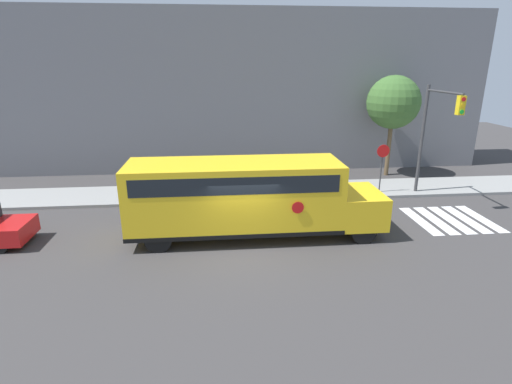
{
  "coord_description": "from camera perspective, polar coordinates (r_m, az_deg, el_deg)",
  "views": [
    {
      "loc": [
        -0.85,
        -13.4,
        6.6
      ],
      "look_at": [
        0.59,
        1.66,
        1.66
      ],
      "focal_mm": 28.0,
      "sensor_mm": 36.0,
      "label": 1
    }
  ],
  "objects": [
    {
      "name": "sidewalk_strip",
      "position": [
        20.96,
        -2.88,
        -0.06
      ],
      "size": [
        44.0,
        3.0,
        0.15
      ],
      "color": "gray",
      "rests_on": "ground"
    },
    {
      "name": "crosswalk_stripes",
      "position": [
        19.56,
        26.03,
        -3.54
      ],
      "size": [
        3.3,
        3.2,
        0.01
      ],
      "color": "white",
      "rests_on": "ground"
    },
    {
      "name": "tree_near_sidewalk",
      "position": [
        25.01,
        19.03,
        11.99
      ],
      "size": [
        3.07,
        3.07,
        5.91
      ],
      "color": "brown",
      "rests_on": "ground"
    },
    {
      "name": "building_backdrop",
      "position": [
        26.48,
        -3.74,
        14.2
      ],
      "size": [
        32.0,
        4.0,
        9.64
      ],
      "color": "slate",
      "rests_on": "ground"
    },
    {
      "name": "ground_plane",
      "position": [
        14.96,
        -1.68,
        -8.09
      ],
      "size": [
        60.0,
        60.0,
        0.0
      ],
      "primitive_type": "plane",
      "color": "#3A3838"
    },
    {
      "name": "traffic_light",
      "position": [
        20.99,
        24.07,
        8.5
      ],
      "size": [
        0.28,
        3.06,
        5.56
      ],
      "color": "#38383A",
      "rests_on": "ground"
    },
    {
      "name": "school_bus",
      "position": [
        15.39,
        -1.63,
        -0.38
      ],
      "size": [
        9.83,
        2.57,
        3.01
      ],
      "color": "yellow",
      "rests_on": "ground"
    },
    {
      "name": "stop_sign",
      "position": [
        21.37,
        17.56,
        4.05
      ],
      "size": [
        0.65,
        0.1,
        2.64
      ],
      "color": "#38383A",
      "rests_on": "ground"
    }
  ]
}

